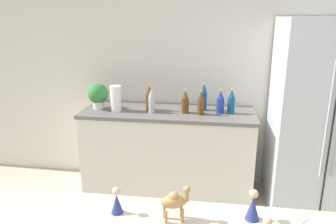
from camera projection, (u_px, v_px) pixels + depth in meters
name	position (u px, v px, depth m)	size (l,w,h in m)	color
wall_back	(196.00, 70.00, 3.53)	(8.00, 0.06, 2.55)	silver
back_counter	(168.00, 151.00, 3.49)	(1.77, 0.63, 0.90)	silver
refrigerator	(319.00, 118.00, 3.08)	(0.83, 0.76, 1.83)	silver
potted_plant	(98.00, 94.00, 3.40)	(0.21, 0.21, 0.27)	silver
paper_towel_roll	(116.00, 98.00, 3.32)	(0.11, 0.11, 0.26)	white
back_bottle_0	(152.00, 101.00, 3.27)	(0.06, 0.06, 0.26)	#B2B7BC
back_bottle_1	(201.00, 103.00, 3.20)	(0.07, 0.07, 0.24)	brown
back_bottle_2	(231.00, 102.00, 3.23)	(0.07, 0.07, 0.26)	navy
back_bottle_3	(204.00, 97.00, 3.35)	(0.07, 0.07, 0.29)	navy
back_bottle_4	(185.00, 102.00, 3.26)	(0.07, 0.07, 0.24)	brown
back_bottle_5	(220.00, 102.00, 3.25)	(0.08, 0.08, 0.24)	navy
back_bottle_6	(150.00, 98.00, 3.35)	(0.08, 0.08, 0.27)	brown
camel_figurine	(175.00, 201.00, 1.43)	(0.13, 0.09, 0.16)	#A87F4C
wise_man_figurine_crimson	(253.00, 207.00, 1.44)	(0.06, 0.06, 0.15)	navy
wise_man_figurine_purple	(117.00, 202.00, 1.49)	(0.06, 0.06, 0.13)	navy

